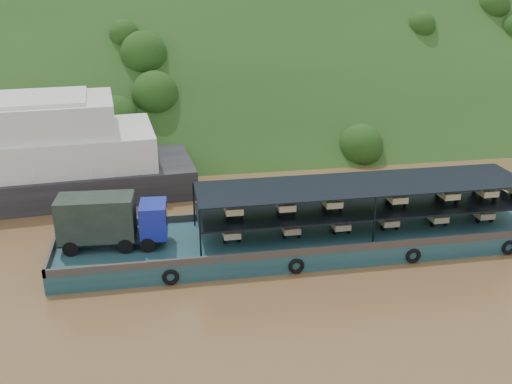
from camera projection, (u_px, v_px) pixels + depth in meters
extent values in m
plane|color=brown|center=(291.00, 247.00, 40.24)|extent=(160.00, 160.00, 0.00)
cube|color=#183613|center=(226.00, 123.00, 73.28)|extent=(140.00, 39.60, 39.60)
cube|color=#133743|center=(312.00, 239.00, 40.10)|extent=(35.00, 7.00, 1.20)
cube|color=#592D19|center=(300.00, 210.00, 42.92)|extent=(35.00, 0.20, 0.50)
cube|color=#592D19|center=(326.00, 250.00, 36.67)|extent=(35.00, 0.20, 0.50)
cube|color=#592D19|center=(53.00, 248.00, 36.91)|extent=(0.20, 7.00, 0.50)
torus|color=black|center=(171.00, 277.00, 35.20)|extent=(1.06, 0.26, 1.06)
torus|color=black|center=(296.00, 266.00, 36.53)|extent=(1.06, 0.26, 1.06)
torus|color=black|center=(413.00, 256.00, 37.86)|extent=(1.06, 0.26, 1.06)
torus|color=black|center=(509.00, 247.00, 39.02)|extent=(1.06, 0.26, 1.06)
cylinder|color=black|center=(71.00, 248.00, 36.33)|extent=(1.03, 0.42, 1.01)
cylinder|color=black|center=(77.00, 234.00, 38.30)|extent=(1.03, 0.42, 1.01)
cylinder|color=black|center=(126.00, 246.00, 36.70)|extent=(1.03, 0.42, 1.01)
cylinder|color=black|center=(129.00, 232.00, 38.66)|extent=(1.03, 0.42, 1.01)
cylinder|color=black|center=(148.00, 245.00, 36.85)|extent=(1.03, 0.42, 1.01)
cylinder|color=black|center=(150.00, 231.00, 38.81)|extent=(1.03, 0.42, 1.01)
cube|color=black|center=(114.00, 237.00, 37.54)|extent=(7.00, 2.66, 0.20)
cube|color=navy|center=(154.00, 219.00, 37.40)|extent=(1.87, 2.53, 2.22)
cube|color=black|center=(166.00, 213.00, 37.34)|extent=(0.19, 2.02, 0.91)
cube|color=black|center=(97.00, 217.00, 36.90)|extent=(5.00, 2.73, 2.83)
cube|color=black|center=(361.00, 206.00, 39.87)|extent=(23.00, 5.00, 0.12)
cube|color=black|center=(363.00, 184.00, 39.28)|extent=(23.00, 5.00, 0.08)
cylinder|color=black|center=(200.00, 234.00, 35.67)|extent=(0.12, 0.12, 3.30)
cylinder|color=black|center=(194.00, 204.00, 40.26)|extent=(0.12, 0.12, 3.30)
cylinder|color=black|center=(374.00, 221.00, 37.58)|extent=(0.12, 0.12, 3.30)
cylinder|color=black|center=(349.00, 194.00, 42.17)|extent=(0.12, 0.12, 3.30)
cylinder|color=black|center=(492.00, 184.00, 44.07)|extent=(0.12, 0.12, 3.30)
cylinder|color=black|center=(228.00, 228.00, 39.80)|extent=(0.12, 0.52, 0.52)
cylinder|color=black|center=(225.00, 240.00, 38.06)|extent=(0.14, 0.52, 0.52)
cylinder|color=black|center=(239.00, 239.00, 38.23)|extent=(0.14, 0.52, 0.52)
cube|color=beige|center=(231.00, 232.00, 38.35)|extent=(1.15, 1.50, 0.44)
cube|color=red|center=(229.00, 223.00, 39.34)|extent=(0.55, 0.80, 0.80)
cube|color=red|center=(229.00, 218.00, 38.97)|extent=(0.50, 0.10, 0.10)
cylinder|color=black|center=(285.00, 224.00, 40.48)|extent=(0.12, 0.52, 0.52)
cylinder|color=black|center=(284.00, 235.00, 38.74)|extent=(0.14, 0.52, 0.52)
cylinder|color=black|center=(299.00, 234.00, 38.91)|extent=(0.14, 0.52, 0.52)
cube|color=tan|center=(290.00, 228.00, 39.02)|extent=(1.15, 1.50, 0.44)
cube|color=#B90C18|center=(287.00, 219.00, 40.01)|extent=(0.55, 0.80, 0.80)
cube|color=#B90C18|center=(287.00, 213.00, 39.65)|extent=(0.50, 0.10, 0.10)
cylinder|color=black|center=(334.00, 220.00, 41.07)|extent=(0.12, 0.52, 0.52)
cylinder|color=black|center=(334.00, 231.00, 39.33)|extent=(0.14, 0.52, 0.52)
cylinder|color=black|center=(348.00, 230.00, 39.50)|extent=(0.14, 0.52, 0.52)
cube|color=beige|center=(340.00, 224.00, 39.61)|extent=(1.15, 1.50, 0.44)
cube|color=red|center=(335.00, 215.00, 40.60)|extent=(0.55, 0.80, 0.80)
cube|color=red|center=(336.00, 210.00, 40.24)|extent=(0.50, 0.10, 0.10)
cylinder|color=black|center=(380.00, 217.00, 41.65)|extent=(0.12, 0.52, 0.52)
cylinder|color=black|center=(383.00, 227.00, 39.92)|extent=(0.14, 0.52, 0.52)
cylinder|color=black|center=(396.00, 226.00, 40.08)|extent=(0.14, 0.52, 0.52)
cube|color=beige|center=(388.00, 220.00, 40.20)|extent=(1.15, 1.50, 0.44)
cube|color=#B40C26|center=(382.00, 212.00, 41.19)|extent=(0.55, 0.80, 0.80)
cube|color=#B40C26|center=(384.00, 206.00, 40.83)|extent=(0.50, 0.10, 0.10)
cylinder|color=black|center=(427.00, 213.00, 42.27)|extent=(0.12, 0.52, 0.52)
cylinder|color=black|center=(432.00, 223.00, 40.53)|extent=(0.14, 0.52, 0.52)
cylinder|color=black|center=(445.00, 222.00, 40.70)|extent=(0.14, 0.52, 0.52)
cube|color=beige|center=(437.00, 217.00, 40.81)|extent=(1.15, 1.50, 0.44)
cube|color=red|center=(430.00, 208.00, 41.81)|extent=(0.55, 0.80, 0.80)
cube|color=red|center=(432.00, 203.00, 41.44)|extent=(0.50, 0.10, 0.10)
cylinder|color=black|center=(471.00, 210.00, 42.86)|extent=(0.12, 0.52, 0.52)
cylinder|color=black|center=(478.00, 220.00, 41.12)|extent=(0.14, 0.52, 0.52)
cylinder|color=black|center=(491.00, 219.00, 41.29)|extent=(0.14, 0.52, 0.52)
cube|color=#C0B188|center=(482.00, 213.00, 41.41)|extent=(1.15, 1.50, 0.44)
cube|color=#BE0D0C|center=(474.00, 205.00, 42.40)|extent=(0.55, 0.80, 0.80)
cube|color=#BE0D0C|center=(477.00, 200.00, 42.03)|extent=(0.50, 0.10, 0.10)
cylinder|color=black|center=(231.00, 205.00, 39.21)|extent=(0.12, 0.52, 0.52)
cylinder|color=black|center=(227.00, 216.00, 37.47)|extent=(0.14, 0.52, 0.52)
cylinder|color=black|center=(242.00, 215.00, 37.64)|extent=(0.14, 0.52, 0.52)
cube|color=beige|center=(233.00, 209.00, 37.75)|extent=(1.15, 1.50, 0.44)
cube|color=red|center=(231.00, 200.00, 38.75)|extent=(0.55, 0.80, 0.80)
cube|color=red|center=(231.00, 194.00, 38.38)|extent=(0.50, 0.10, 0.10)
cylinder|color=black|center=(281.00, 202.00, 39.79)|extent=(0.12, 0.52, 0.52)
cylinder|color=black|center=(279.00, 212.00, 38.06)|extent=(0.14, 0.52, 0.52)
cylinder|color=black|center=(294.00, 211.00, 38.23)|extent=(0.14, 0.52, 0.52)
cube|color=beige|center=(285.00, 205.00, 38.34)|extent=(1.15, 1.50, 0.44)
cube|color=#191E98|center=(282.00, 196.00, 39.33)|extent=(0.55, 0.80, 0.80)
cube|color=#191E98|center=(282.00, 191.00, 38.97)|extent=(0.50, 0.10, 0.10)
cylinder|color=black|center=(326.00, 199.00, 40.34)|extent=(0.12, 0.52, 0.52)
cylinder|color=black|center=(326.00, 209.00, 38.60)|extent=(0.14, 0.52, 0.52)
cylinder|color=black|center=(340.00, 208.00, 38.77)|extent=(0.14, 0.52, 0.52)
cube|color=beige|center=(332.00, 202.00, 38.88)|extent=(1.15, 1.50, 0.44)
cube|color=#AE0B20|center=(327.00, 193.00, 39.87)|extent=(0.55, 0.80, 0.80)
cube|color=#AE0B20|center=(328.00, 188.00, 39.51)|extent=(0.50, 0.10, 0.10)
cylinder|color=black|center=(388.00, 194.00, 41.11)|extent=(0.12, 0.52, 0.52)
cylinder|color=black|center=(391.00, 204.00, 39.37)|extent=(0.14, 0.52, 0.52)
cylinder|color=black|center=(405.00, 203.00, 39.54)|extent=(0.14, 0.52, 0.52)
cube|color=beige|center=(396.00, 197.00, 39.66)|extent=(1.15, 1.50, 0.44)
cube|color=#1B45A4|center=(390.00, 189.00, 40.65)|extent=(0.55, 0.80, 0.80)
cube|color=#1B45A4|center=(392.00, 184.00, 40.28)|extent=(0.50, 0.10, 0.10)
cylinder|color=black|center=(438.00, 191.00, 41.75)|extent=(0.12, 0.52, 0.52)
cylinder|color=black|center=(443.00, 200.00, 40.02)|extent=(0.14, 0.52, 0.52)
cylinder|color=black|center=(456.00, 200.00, 40.18)|extent=(0.14, 0.52, 0.52)
cube|color=beige|center=(448.00, 194.00, 40.30)|extent=(1.15, 1.50, 0.44)
cube|color=#AA0B17|center=(441.00, 186.00, 41.29)|extent=(0.55, 0.80, 0.80)
cube|color=#AA0B17|center=(443.00, 180.00, 40.93)|extent=(0.50, 0.10, 0.10)
cylinder|color=black|center=(475.00, 188.00, 42.24)|extent=(0.12, 0.52, 0.52)
cylinder|color=black|center=(482.00, 198.00, 40.51)|extent=(0.14, 0.52, 0.52)
cylinder|color=black|center=(494.00, 197.00, 40.67)|extent=(0.14, 0.52, 0.52)
cube|color=beige|center=(486.00, 191.00, 40.79)|extent=(1.15, 1.50, 0.44)
cube|color=beige|center=(478.00, 183.00, 41.78)|extent=(0.55, 0.80, 0.80)
cube|color=beige|center=(480.00, 178.00, 41.41)|extent=(0.50, 0.10, 0.10)
cylinder|color=black|center=(505.00, 186.00, 42.65)|extent=(0.12, 0.52, 0.52)
cube|color=beige|center=(508.00, 181.00, 42.19)|extent=(0.55, 0.80, 0.80)
cube|color=beige|center=(511.00, 176.00, 41.82)|extent=(0.50, 0.10, 0.10)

